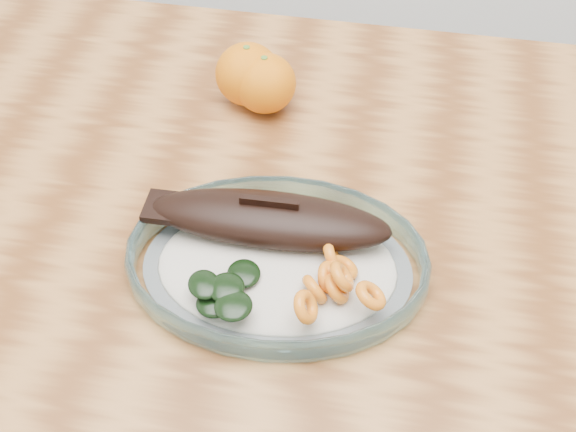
# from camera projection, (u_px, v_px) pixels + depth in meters

# --- Properties ---
(dining_table) EXTENTS (1.20, 0.80, 0.75)m
(dining_table) POSITION_uv_depth(u_px,v_px,m) (252.00, 268.00, 0.86)
(dining_table) COLOR brown
(dining_table) RESTS_ON ground
(plated_meal) EXTENTS (0.58, 0.58, 0.08)m
(plated_meal) POSITION_uv_depth(u_px,v_px,m) (277.00, 258.00, 0.72)
(plated_meal) COLOR white
(plated_meal) RESTS_ON dining_table
(orange_left) EXTENTS (0.08, 0.08, 0.08)m
(orange_left) POSITION_uv_depth(u_px,v_px,m) (248.00, 74.00, 0.90)
(orange_left) COLOR #E45604
(orange_left) RESTS_ON dining_table
(orange_right) EXTENTS (0.08, 0.08, 0.08)m
(orange_right) POSITION_uv_depth(u_px,v_px,m) (265.00, 83.00, 0.89)
(orange_right) COLOR #E45604
(orange_right) RESTS_ON dining_table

